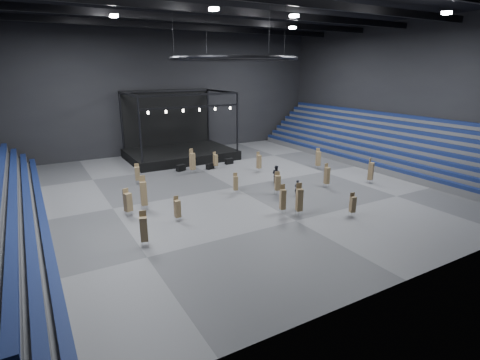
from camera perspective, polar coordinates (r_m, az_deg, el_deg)
floor at (r=39.62m, az=-0.90°, el=-1.14°), size 50.00×50.00×0.00m
ceiling at (r=38.21m, az=-1.03°, el=25.53°), size 50.00×42.00×0.20m
wall_back at (r=57.10m, az=-11.54°, el=13.19°), size 50.00×0.20×18.00m
wall_front at (r=22.12m, az=26.75°, el=6.90°), size 50.00×0.20×18.00m
wall_right at (r=54.55m, az=23.22°, el=12.07°), size 0.20×42.00×18.00m
bleachers_right at (r=53.83m, az=21.01°, el=4.41°), size 7.20×40.00×6.40m
stage at (r=53.59m, az=-9.42°, el=4.94°), size 14.00×10.00×9.20m
truss_ring at (r=37.75m, az=-0.99°, el=18.02°), size 12.30×12.30×5.15m
roof_girders at (r=38.09m, az=-1.02°, el=24.34°), size 49.00×30.35×0.70m
floodlights at (r=34.60m, az=2.51°, el=24.12°), size 28.60×16.60×0.25m
flight_case_left at (r=46.55m, az=-9.00°, el=1.85°), size 1.28×0.91×0.77m
flight_case_mid at (r=47.02m, az=-4.59°, el=2.10°), size 1.14×0.81×0.69m
flight_case_right at (r=49.39m, az=-1.68°, el=2.88°), size 1.13×0.65×0.72m
chair_stack_0 at (r=32.99m, az=-16.73°, el=-3.18°), size 0.70×0.70×2.43m
chair_stack_1 at (r=32.14m, az=9.03°, el=-2.91°), size 0.63×0.63×2.84m
chair_stack_2 at (r=46.96m, az=-3.77°, el=3.08°), size 0.55×0.55×2.14m
chair_stack_3 at (r=33.13m, az=16.79°, el=-3.51°), size 0.52×0.52×2.05m
chair_stack_4 at (r=43.09m, az=19.31°, el=1.35°), size 0.66×0.66×2.81m
chair_stack_5 at (r=37.32m, az=5.74°, el=-0.37°), size 0.68×0.68×2.30m
chair_stack_6 at (r=45.08m, az=-7.27°, el=2.91°), size 0.64×0.64×2.96m
chair_stack_7 at (r=45.63m, az=2.90°, el=2.85°), size 0.52×0.52×2.42m
chair_stack_8 at (r=40.42m, az=13.10°, el=0.71°), size 0.47×0.47×2.56m
chair_stack_9 at (r=37.42m, az=-0.68°, el=-0.43°), size 0.53×0.53×2.13m
chair_stack_10 at (r=47.74m, az=11.83°, el=3.26°), size 0.63×0.63×2.62m
chair_stack_11 at (r=31.02m, az=-9.53°, el=-4.27°), size 0.50×0.50×2.16m
chair_stack_12 at (r=42.08m, az=-15.39°, el=1.01°), size 0.60×0.60×2.23m
chair_stack_13 at (r=32.42m, az=6.54°, el=-2.86°), size 0.57×0.57×2.60m
chair_stack_14 at (r=34.00m, az=-14.49°, el=-1.90°), size 0.62×0.62×3.13m
chair_stack_15 at (r=27.17m, az=-14.46°, el=-7.16°), size 0.64×0.64×2.63m
man_center at (r=37.13m, az=8.68°, el=-1.22°), size 0.62×0.42×1.65m
crew_member at (r=41.15m, az=5.51°, el=0.90°), size 0.99×1.13×1.97m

